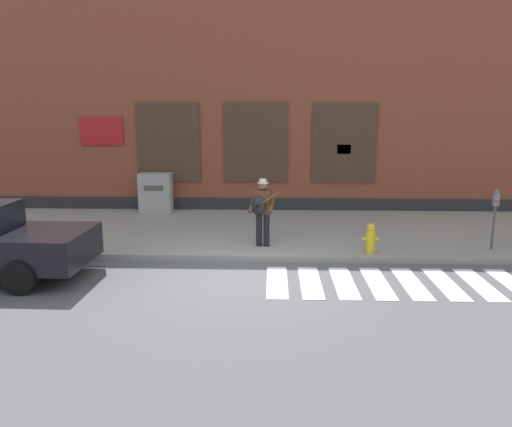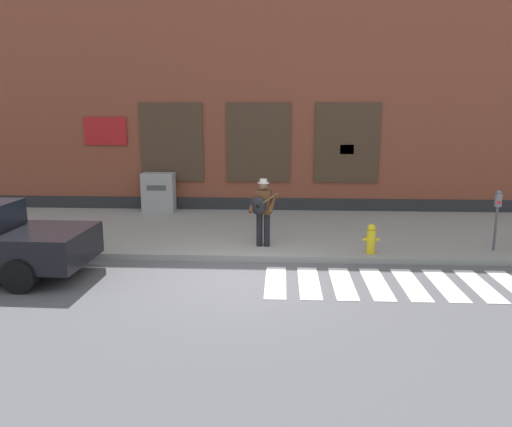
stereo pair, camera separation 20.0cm
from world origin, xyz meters
The scene contains 8 objects.
ground_plane centered at (0.00, 0.00, 0.00)m, with size 160.00×160.00×0.00m, color #56565B.
sidewalk centered at (0.00, 3.78, 0.08)m, with size 28.00×5.34×0.15m.
building_backdrop centered at (0.00, 8.45, 4.44)m, with size 28.00×4.06×8.89m.
crosswalk centered at (3.34, -0.19, 0.01)m, with size 5.78×1.90×0.01m.
busker centered at (0.31, 1.95, 1.08)m, with size 0.72×0.61×1.64m.
parking_meter centered at (5.77, 1.87, 1.10)m, with size 0.13×0.11×1.44m.
utility_box centered at (-3.22, 6.00, 0.78)m, with size 1.03×0.55×1.26m.
fire_hydrant centered at (2.82, 1.46, 0.50)m, with size 0.38×0.20×0.70m.
Camera 2 is at (0.76, -9.74, 3.42)m, focal length 35.00 mm.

